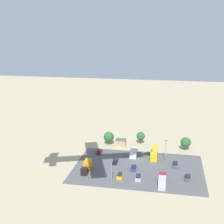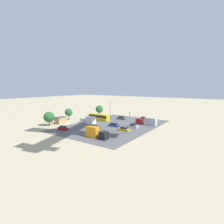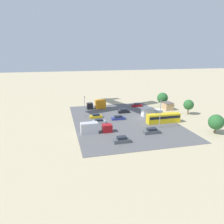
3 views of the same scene
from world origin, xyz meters
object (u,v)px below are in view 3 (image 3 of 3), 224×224
Objects in this scene: parked_car_2 at (152,131)px; parked_truck_2 at (94,128)px; parked_car_1 at (118,118)px; parked_car_4 at (96,116)px; parked_truck_0 at (97,105)px; parked_truck_1 at (151,112)px; bus at (163,118)px; parked_car_0 at (122,140)px; parked_car_5 at (99,122)px; parked_car_3 at (137,105)px; shed_building at (168,106)px; parked_car_6 at (124,111)px.

parked_car_2 is 0.52× the size of parked_truck_2.
parked_car_1 is 8.05m from parked_car_4.
parked_truck_2 is at bearing 136.70° from parked_car_1.
parked_truck_0 is at bearing 167.81° from parked_truck_2.
parked_truck_1 is at bearing -131.87° from parked_truck_0.
bus is 1.49× the size of parked_truck_1.
bus is at bearing 5.82° from parked_truck_1.
parked_car_0 is 1.00× the size of parked_car_5.
parked_car_3 reaches higher than parked_car_5.
parked_car_1 is at bearing -38.96° from parked_car_3.
bus is 29.13m from parked_truck_0.
shed_building is 28.32m from parked_truck_0.
parked_car_4 is 1.00× the size of parked_car_6.
parked_truck_2 is at bearing -40.78° from parked_car_3.
bus is 2.59× the size of parked_car_5.
parked_car_1 is at bearing 109.60° from parked_car_5.
bus is 2.62× the size of parked_car_3.
parked_car_4 is (-4.57, 30.04, -0.79)m from shed_building.
parked_car_5 is 0.48× the size of parked_truck_2.
parked_car_3 is at bearing 54.75° from shed_building.
parked_car_3 is 0.55× the size of parked_truck_0.
parked_car_4 is at bearing -59.07° from parked_car_3.
parked_car_4 is at bearing 62.61° from bus.
parked_car_4 is at bearing -145.98° from parked_car_2.
parked_truck_2 reaches higher than parked_car_2.
parked_car_3 is at bearing -38.96° from parked_car_1.
parked_truck_1 reaches higher than parked_car_1.
parked_car_6 is 12.29m from parked_truck_0.
parked_car_0 is 1.01× the size of parked_car_3.
parked_car_4 is at bearing 6.56° from parked_car_0.
bus is at bearing -117.39° from parked_car_4.
bus is at bearing 147.72° from shed_building.
parked_car_6 is (22.66, 1.35, -0.02)m from parked_car_2.
shed_building is at bearing 123.59° from parked_truck_1.
parked_car_6 is at bearing -29.40° from parked_car_1.
parked_car_1 is 1.09× the size of parked_car_3.
parked_car_1 is (19.12, -4.43, -0.10)m from parked_car_0.
parked_car_3 is 23.03m from parked_car_4.
parked_car_0 is at bearing -39.48° from parked_truck_1.
parked_car_6 is (-0.77, 18.66, -0.73)m from shed_building.
bus is 23.07m from parked_car_4.
parked_car_0 reaches higher than parked_car_5.
shed_building reaches higher than parked_car_4.
parked_car_0 is at bearing -173.44° from parked_car_4.
bus reaches higher than parked_car_1.
shed_building is 38.86m from parked_car_0.
parked_car_0 is at bearing 33.48° from parked_truck_2.
parked_car_3 is 27.04m from parked_car_5.
parked_car_0 reaches higher than parked_car_4.
parked_car_2 is at bearing -145.98° from parked_car_4.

